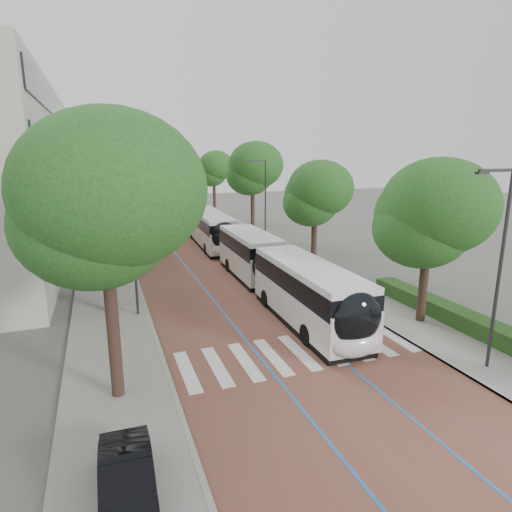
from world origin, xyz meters
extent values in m
plane|color=#51544C|center=(0.00, 0.00, 0.00)|extent=(160.00, 160.00, 0.00)
cube|color=brown|center=(0.00, 40.00, 0.01)|extent=(11.00, 140.00, 0.02)
cube|color=gray|center=(-7.50, 40.00, 0.06)|extent=(4.00, 140.00, 0.12)
cube|color=gray|center=(7.50, 40.00, 0.06)|extent=(4.00, 140.00, 0.12)
cube|color=gray|center=(-5.60, 40.00, 0.06)|extent=(0.20, 140.00, 0.14)
cube|color=gray|center=(5.60, 40.00, 0.06)|extent=(0.20, 140.00, 0.14)
cube|color=silver|center=(-4.80, 1.00, 0.03)|extent=(0.55, 3.60, 0.01)
cube|color=silver|center=(-3.55, 1.00, 0.03)|extent=(0.55, 3.60, 0.01)
cube|color=silver|center=(-2.30, 1.00, 0.03)|extent=(0.55, 3.60, 0.01)
cube|color=silver|center=(-1.05, 1.00, 0.03)|extent=(0.55, 3.60, 0.01)
cube|color=silver|center=(0.20, 1.00, 0.03)|extent=(0.55, 3.60, 0.01)
cube|color=silver|center=(1.45, 1.00, 0.03)|extent=(0.55, 3.60, 0.01)
cube|color=silver|center=(2.70, 1.00, 0.03)|extent=(0.55, 3.60, 0.01)
cube|color=silver|center=(3.95, 1.00, 0.03)|extent=(0.55, 3.60, 0.01)
cube|color=silver|center=(5.20, 1.00, 0.03)|extent=(0.55, 3.60, 0.01)
cube|color=blue|center=(-1.60, 40.00, 0.02)|extent=(0.12, 126.00, 0.01)
cube|color=blue|center=(1.60, 40.00, 0.02)|extent=(0.12, 126.00, 0.01)
cube|color=black|center=(-10.45, 28.00, 3.00)|extent=(0.12, 38.00, 1.60)
cube|color=black|center=(-10.45, 28.00, 6.20)|extent=(0.12, 38.00, 1.60)
cube|color=black|center=(-10.45, 28.00, 9.40)|extent=(0.12, 38.00, 1.60)
cube|color=black|center=(-10.45, 28.00, 12.40)|extent=(0.12, 38.00, 1.60)
cube|color=#1B4016|center=(9.10, 0.00, 0.52)|extent=(1.20, 14.00, 0.80)
cylinder|color=#2C2C2F|center=(6.80, -3.00, 4.12)|extent=(0.14, 0.14, 8.00)
cube|color=#2C2C2F|center=(6.00, -3.00, 8.02)|extent=(1.70, 0.12, 0.12)
cube|color=#2C2C2F|center=(5.30, -3.00, 7.94)|extent=(0.50, 0.20, 0.10)
cylinder|color=#2C2C2F|center=(6.80, 22.00, 4.12)|extent=(0.14, 0.14, 8.00)
cube|color=#2C2C2F|center=(6.00, 22.00, 8.02)|extent=(1.70, 0.12, 0.12)
cube|color=#2C2C2F|center=(5.30, 22.00, 7.94)|extent=(0.50, 0.20, 0.10)
cylinder|color=#2C2C2F|center=(-6.10, 8.00, 4.12)|extent=(0.14, 0.14, 8.00)
cylinder|color=black|center=(-7.50, 0.00, 2.44)|extent=(0.44, 0.44, 4.88)
ellipsoid|color=#1C4917|center=(-7.50, 0.00, 6.88)|extent=(6.14, 6.14, 5.22)
cylinder|color=black|center=(-7.50, 9.00, 2.44)|extent=(0.44, 0.44, 4.88)
ellipsoid|color=#1C4917|center=(-7.50, 9.00, 6.87)|extent=(6.11, 6.11, 5.19)
cylinder|color=black|center=(-7.50, 18.00, 2.61)|extent=(0.44, 0.44, 5.23)
ellipsoid|color=#1C4917|center=(-7.50, 18.00, 7.37)|extent=(5.68, 5.68, 4.83)
cylinder|color=black|center=(-7.50, 28.00, 2.22)|extent=(0.44, 0.44, 4.43)
ellipsoid|color=#1C4917|center=(-7.50, 28.00, 6.24)|extent=(5.84, 5.84, 4.96)
cylinder|color=black|center=(-7.50, 40.00, 2.64)|extent=(0.44, 0.44, 5.28)
ellipsoid|color=#1C4917|center=(-7.50, 40.00, 7.44)|extent=(6.32, 6.32, 5.37)
cylinder|color=black|center=(-7.50, 55.00, 2.57)|extent=(0.44, 0.44, 5.13)
ellipsoid|color=#1C4917|center=(-7.50, 55.00, 7.23)|extent=(5.19, 5.19, 4.41)
cylinder|color=black|center=(7.70, 2.00, 1.95)|extent=(0.44, 0.44, 3.90)
ellipsoid|color=#1C4917|center=(7.70, 2.00, 5.50)|extent=(5.62, 5.62, 4.78)
cylinder|color=black|center=(7.70, 14.00, 1.95)|extent=(0.44, 0.44, 3.91)
ellipsoid|color=#1C4917|center=(7.70, 14.00, 5.51)|extent=(4.96, 4.96, 4.22)
cylinder|color=black|center=(7.70, 28.00, 2.45)|extent=(0.44, 0.44, 4.90)
ellipsoid|color=#1C4917|center=(7.70, 28.00, 6.90)|extent=(5.74, 5.74, 4.88)
cylinder|color=black|center=(7.70, 44.00, 2.28)|extent=(0.44, 0.44, 4.56)
ellipsoid|color=#1C4917|center=(7.70, 44.00, 6.43)|extent=(4.90, 4.90, 4.17)
cylinder|color=black|center=(2.16, 8.99, 1.77)|extent=(2.32, 0.94, 2.30)
cube|color=silver|center=(2.06, 3.86, 1.26)|extent=(2.67, 9.40, 1.82)
cube|color=black|center=(2.06, 3.86, 2.40)|extent=(2.71, 9.22, 0.97)
cube|color=silver|center=(2.06, 3.86, 3.04)|extent=(2.62, 9.22, 0.31)
cube|color=black|center=(2.06, 3.86, 0.17)|extent=(2.62, 9.03, 0.35)
cube|color=silver|center=(2.24, 13.31, 1.26)|extent=(2.64, 7.78, 1.82)
cube|color=black|center=(2.24, 13.31, 2.40)|extent=(2.68, 7.63, 0.97)
cube|color=silver|center=(2.24, 13.31, 3.04)|extent=(2.59, 7.63, 0.31)
cube|color=black|center=(2.24, 13.31, 0.17)|extent=(2.59, 7.47, 0.35)
ellipsoid|color=black|center=(1.98, -0.67, 2.00)|extent=(2.37, 1.14, 2.28)
ellipsoid|color=silver|center=(1.98, -0.72, 0.86)|extent=(2.37, 1.04, 1.14)
cylinder|color=black|center=(0.89, 1.60, 0.50)|extent=(0.32, 1.01, 1.00)
cylinder|color=black|center=(3.15, 1.56, 0.50)|extent=(0.32, 1.01, 1.00)
cylinder|color=black|center=(1.14, 15.00, 0.50)|extent=(0.32, 1.01, 1.00)
cylinder|color=black|center=(3.40, 14.95, 0.50)|extent=(0.32, 1.01, 1.00)
cylinder|color=black|center=(0.99, 6.96, 0.50)|extent=(0.32, 1.01, 1.00)
cylinder|color=black|center=(3.25, 6.92, 0.50)|extent=(0.32, 1.01, 1.00)
cube|color=silver|center=(2.18, 24.67, 1.26)|extent=(3.02, 12.10, 1.82)
cube|color=black|center=(2.18, 24.67, 2.40)|extent=(3.05, 11.86, 0.97)
cube|color=silver|center=(2.18, 24.67, 3.04)|extent=(2.96, 11.86, 0.31)
cube|color=black|center=(2.18, 24.67, 0.17)|extent=(2.95, 11.62, 0.35)
ellipsoid|color=black|center=(1.93, 18.82, 2.00)|extent=(2.40, 1.20, 2.28)
ellipsoid|color=silver|center=(1.93, 18.77, 0.86)|extent=(2.39, 1.10, 1.14)
cylinder|color=black|center=(0.90, 21.12, 0.50)|extent=(0.34, 1.01, 1.00)
cylinder|color=black|center=(3.16, 21.02, 0.50)|extent=(0.34, 1.01, 1.00)
cylinder|color=black|center=(1.22, 28.51, 0.50)|extent=(0.34, 1.01, 1.00)
cylinder|color=black|center=(3.48, 28.42, 0.50)|extent=(0.34, 1.01, 1.00)
cube|color=silver|center=(2.10, 36.93, 1.26)|extent=(2.53, 12.01, 1.82)
cube|color=black|center=(2.10, 36.93, 2.40)|extent=(2.57, 11.77, 0.97)
cube|color=silver|center=(2.10, 36.93, 3.04)|extent=(2.48, 11.77, 0.31)
cube|color=black|center=(2.10, 36.93, 0.17)|extent=(2.48, 11.53, 0.35)
ellipsoid|color=black|center=(2.12, 31.08, 2.00)|extent=(2.35, 1.11, 2.28)
ellipsoid|color=silver|center=(2.12, 31.03, 0.86)|extent=(2.35, 1.01, 1.14)
cylinder|color=black|center=(0.98, 33.32, 0.50)|extent=(0.30, 1.00, 1.00)
cylinder|color=black|center=(3.24, 33.33, 0.50)|extent=(0.30, 1.00, 1.00)
cylinder|color=black|center=(0.96, 40.72, 0.50)|extent=(0.30, 1.00, 1.00)
cylinder|color=black|center=(3.22, 40.73, 0.50)|extent=(0.30, 1.00, 1.00)
cube|color=silver|center=(1.88, 49.38, 1.26)|extent=(2.51, 12.00, 1.82)
cube|color=black|center=(1.88, 49.38, 2.40)|extent=(2.55, 11.76, 0.97)
cube|color=silver|center=(1.88, 49.38, 3.04)|extent=(2.46, 11.76, 0.31)
cube|color=black|center=(1.88, 49.38, 0.17)|extent=(2.46, 11.52, 0.35)
ellipsoid|color=black|center=(1.89, 43.53, 2.00)|extent=(2.35, 1.10, 2.28)
ellipsoid|color=silver|center=(1.89, 43.48, 0.86)|extent=(2.35, 1.00, 1.14)
cylinder|color=black|center=(0.75, 45.78, 0.50)|extent=(0.30, 1.00, 1.00)
cylinder|color=black|center=(3.01, 45.78, 0.50)|extent=(0.30, 1.00, 1.00)
cylinder|color=black|center=(0.74, 53.18, 0.50)|extent=(0.30, 1.00, 1.00)
cylinder|color=black|center=(3.00, 53.18, 0.50)|extent=(0.30, 1.00, 1.00)
imported|color=black|center=(-7.51, -5.31, 0.74)|extent=(1.37, 3.78, 1.24)
camera|label=1|loc=(-7.60, -14.76, 8.59)|focal=30.00mm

